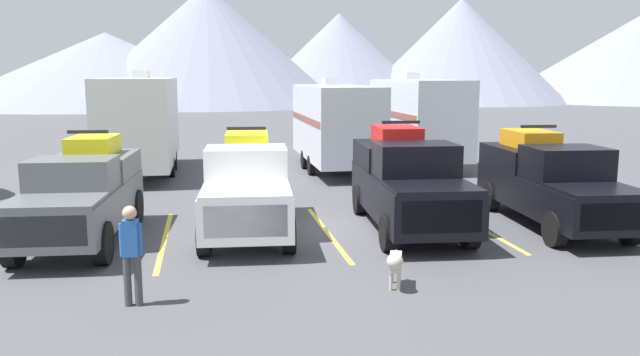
{
  "coord_description": "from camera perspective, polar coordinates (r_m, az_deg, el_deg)",
  "views": [
    {
      "loc": [
        -2.86,
        -15.3,
        3.83
      ],
      "look_at": [
        0.0,
        0.42,
        1.2
      ],
      "focal_mm": 35.12,
      "sensor_mm": 36.0,
      "label": 1
    }
  ],
  "objects": [
    {
      "name": "dog",
      "position": [
        11.45,
        6.88,
        -7.69
      ],
      "size": [
        0.45,
        0.84,
        0.72
      ],
      "color": "beige",
      "rests_on": "ground"
    },
    {
      "name": "pickup_truck_a",
      "position": [
        15.54,
        -20.8,
        -1.2
      ],
      "size": [
        2.36,
        5.37,
        2.53
      ],
      "color": "#595B60",
      "rests_on": "ground"
    },
    {
      "name": "lot_stripe_e",
      "position": [
        18.59,
        25.12,
        -3.43
      ],
      "size": [
        0.12,
        5.5,
        0.01
      ],
      "primitive_type": "cube",
      "color": "gold",
      "rests_on": "ground"
    },
    {
      "name": "pickup_truck_b",
      "position": [
        15.49,
        -6.67,
        -0.63
      ],
      "size": [
        2.44,
        5.61,
        2.53
      ],
      "color": "white",
      "rests_on": "ground"
    },
    {
      "name": "camper_trailer_b",
      "position": [
        25.13,
        1.42,
        5.08
      ],
      "size": [
        2.5,
        8.27,
        3.72
      ],
      "color": "silver",
      "rests_on": "ground"
    },
    {
      "name": "lot_stripe_c",
      "position": [
        15.48,
        0.66,
        -4.96
      ],
      "size": [
        0.12,
        5.5,
        0.01
      ],
      "primitive_type": "cube",
      "color": "gold",
      "rests_on": "ground"
    },
    {
      "name": "mountain_ridge",
      "position": [
        88.14,
        -5.53,
        10.95
      ],
      "size": [
        157.65,
        49.32,
        16.03
      ],
      "color": "gray",
      "rests_on": "ground"
    },
    {
      "name": "pickup_truck_d",
      "position": [
        17.27,
        20.2,
        -0.19
      ],
      "size": [
        2.42,
        5.85,
        2.51
      ],
      "color": "black",
      "rests_on": "ground"
    },
    {
      "name": "lot_stripe_b",
      "position": [
        15.26,
        -13.99,
        -5.47
      ],
      "size": [
        0.12,
        5.5,
        0.01
      ],
      "primitive_type": "cube",
      "color": "gold",
      "rests_on": "ground"
    },
    {
      "name": "pickup_truck_c",
      "position": [
        15.92,
        7.94,
        -0.22
      ],
      "size": [
        2.47,
        5.7,
        2.66
      ],
      "color": "black",
      "rests_on": "ground"
    },
    {
      "name": "camper_trailer_a",
      "position": [
        25.3,
        -16.06,
        5.09
      ],
      "size": [
        2.56,
        9.07,
        4.02
      ],
      "color": "silver",
      "rests_on": "ground"
    },
    {
      "name": "lot_stripe_d",
      "position": [
        16.66,
        14.04,
        -4.22
      ],
      "size": [
        0.12,
        5.5,
        0.01
      ],
      "primitive_type": "cube",
      "color": "gold",
      "rests_on": "ground"
    },
    {
      "name": "person_a",
      "position": [
        10.9,
        -16.82,
        -6.19
      ],
      "size": [
        0.38,
        0.23,
        1.72
      ],
      "color": "#3F3F42",
      "rests_on": "ground"
    },
    {
      "name": "ground_plane",
      "position": [
        16.03,
        0.27,
        -4.48
      ],
      "size": [
        240.0,
        240.0,
        0.0
      ],
      "primitive_type": "plane",
      "color": "#47474C"
    },
    {
      "name": "camper_trailer_c",
      "position": [
        26.85,
        8.88,
        5.48
      ],
      "size": [
        2.41,
        8.08,
        3.94
      ],
      "color": "silver",
      "rests_on": "ground"
    }
  ]
}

